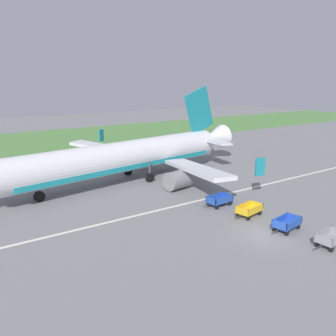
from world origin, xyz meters
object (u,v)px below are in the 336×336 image
baggage_cart_nearest (331,238)px  baggage_cart_second_in_row (287,223)px  baggage_cart_fourth_in_row (219,200)px  airplane (129,156)px  baggage_cart_third_in_row (249,210)px

baggage_cart_nearest → baggage_cart_second_in_row: same height
baggage_cart_second_in_row → baggage_cart_fourth_in_row: 7.59m
baggage_cart_nearest → baggage_cart_fourth_in_row: 11.31m
baggage_cart_fourth_in_row → baggage_cart_second_in_row: bearing=-85.8°
airplane → baggage_cart_fourth_in_row: bearing=-77.4°
airplane → baggage_cart_fourth_in_row: airplane is taller
baggage_cart_fourth_in_row → baggage_cart_nearest: bearing=-85.3°
baggage_cart_nearest → airplane: bearing=99.0°
airplane → baggage_cart_third_in_row: size_ratio=10.38×
baggage_cart_second_in_row → baggage_cart_fourth_in_row: size_ratio=1.01×
airplane → baggage_cart_nearest: size_ratio=10.47×
airplane → baggage_cart_fourth_in_row: 13.74m
baggage_cart_nearest → baggage_cart_fourth_in_row: size_ratio=1.00×
baggage_cart_third_in_row → baggage_cart_nearest: bearing=-85.9°
airplane → baggage_cart_second_in_row: size_ratio=10.39×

